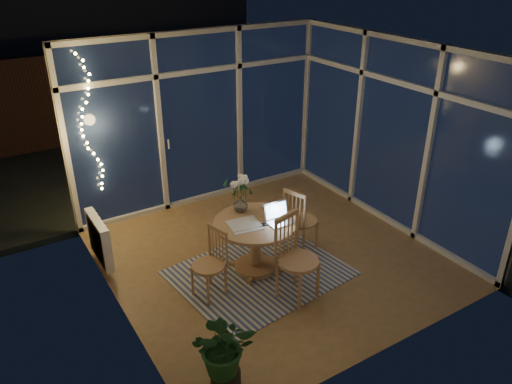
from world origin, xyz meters
TOP-DOWN VIEW (x-y plane):
  - floor at (0.00, 0.00)m, footprint 4.00×4.00m
  - ceiling at (0.00, 0.00)m, footprint 4.00×4.00m
  - wall_back at (0.00, 2.00)m, footprint 4.00×0.04m
  - wall_front at (0.00, -2.00)m, footprint 4.00×0.04m
  - wall_left at (-2.00, 0.00)m, footprint 0.04×4.00m
  - wall_right at (2.00, 0.00)m, footprint 0.04×4.00m
  - window_wall_back at (0.00, 1.96)m, footprint 4.00×0.10m
  - window_wall_right at (1.96, 0.00)m, footprint 0.10×4.00m
  - radiator at (-1.94, 0.90)m, footprint 0.10×0.70m
  - fairy_lights at (-1.65, 1.88)m, footprint 0.24×0.10m
  - garden_patio at (0.50, 5.00)m, footprint 12.00×6.00m
  - garden_fence at (0.00, 5.50)m, footprint 11.00×0.08m
  - neighbour_roof at (0.30, 8.50)m, footprint 7.00×3.00m
  - garden_shrubs at (-0.80, 3.40)m, footprint 0.90×0.90m
  - rug at (-0.34, -0.24)m, footprint 2.14×1.79m
  - dining_table at (-0.34, -0.14)m, footprint 1.11×1.11m
  - chair_left at (-1.06, -0.31)m, footprint 0.48×0.48m
  - chair_right at (0.39, -0.09)m, footprint 0.56×0.56m
  - chair_front at (-0.23, -0.87)m, footprint 0.59×0.59m
  - laptop at (-0.09, -0.32)m, footprint 0.33×0.29m
  - flower_vase at (-0.36, 0.17)m, footprint 0.22×0.22m
  - bowl at (-0.03, 0.06)m, footprint 0.17×0.17m
  - newspapers at (-0.51, -0.16)m, footprint 0.43×0.36m
  - phone at (-0.30, -0.26)m, footprint 0.12×0.06m
  - potted_plant at (-1.53, -1.55)m, footprint 0.68×0.65m

SIDE VIEW (x-z plane):
  - garden_patio at x=0.50m, z-range -0.11..-0.01m
  - floor at x=0.00m, z-range 0.00..0.00m
  - rug at x=-0.34m, z-range 0.00..0.01m
  - dining_table at x=-0.34m, z-range 0.00..0.68m
  - potted_plant at x=-1.53m, z-range 0.00..0.76m
  - radiator at x=-1.94m, z-range 0.11..0.69m
  - chair_left at x=-1.06m, z-range 0.00..0.85m
  - garden_shrubs at x=-0.80m, z-range 0.00..0.90m
  - chair_right at x=0.39m, z-range 0.00..0.95m
  - chair_front at x=-0.23m, z-range 0.00..1.04m
  - phone at x=-0.30m, z-range 0.68..0.69m
  - newspapers at x=-0.51m, z-range 0.68..0.69m
  - bowl at x=-0.03m, z-range 0.68..0.72m
  - flower_vase at x=-0.36m, z-range 0.68..0.89m
  - laptop at x=-0.09m, z-range 0.68..0.92m
  - garden_fence at x=0.00m, z-range 0.00..1.80m
  - wall_back at x=0.00m, z-range 0.00..2.60m
  - wall_front at x=0.00m, z-range 0.00..2.60m
  - wall_left at x=-2.00m, z-range 0.00..2.60m
  - wall_right at x=2.00m, z-range 0.00..2.60m
  - window_wall_back at x=0.00m, z-range 0.00..2.60m
  - window_wall_right at x=1.96m, z-range 0.00..2.60m
  - fairy_lights at x=-1.65m, z-range 0.60..2.45m
  - neighbour_roof at x=0.30m, z-range 1.10..3.30m
  - ceiling at x=0.00m, z-range 2.60..2.60m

